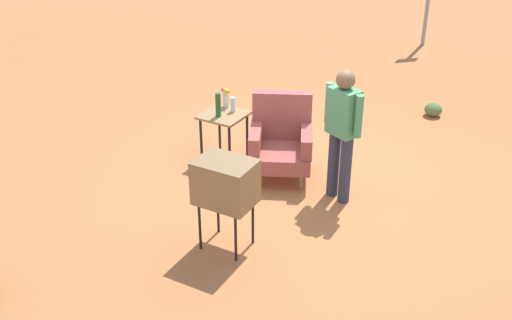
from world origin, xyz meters
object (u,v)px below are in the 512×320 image
side_table (224,121)px  bottle_short_clear (233,105)px  armchair (281,139)px  bottle_wine_green (218,105)px  person_standing (342,128)px  flower_vase (226,96)px  tv_on_stand (226,183)px

side_table → bottle_short_clear: 0.25m
armchair → bottle_wine_green: bearing=-171.5°
armchair → person_standing: size_ratio=0.65×
bottle_short_clear → person_standing: bearing=-9.7°
side_table → person_standing: person_standing is taller
side_table → bottle_wine_green: size_ratio=2.12×
side_table → flower_vase: bearing=115.6°
tv_on_stand → flower_vase: tv_on_stand is taller
tv_on_stand → flower_vase: bearing=122.6°
tv_on_stand → side_table: bearing=123.4°
flower_vase → side_table: bearing=-64.4°
armchair → bottle_short_clear: 0.84m
bottle_short_clear → flower_vase: size_ratio=0.75×
armchair → bottle_wine_green: (-0.87, -0.13, 0.34)m
side_table → tv_on_stand: 2.02m
side_table → bottle_short_clear: bearing=64.6°
person_standing → bottle_short_clear: person_standing is taller
bottle_short_clear → flower_vase: (-0.17, 0.10, 0.05)m
tv_on_stand → person_standing: person_standing is taller
bottle_short_clear → side_table: bearing=-115.4°
armchair → side_table: armchair is taller
bottle_short_clear → bottle_wine_green: bearing=-110.0°
person_standing → flower_vase: bearing=168.4°
armchair → person_standing: (0.89, -0.18, 0.44)m
side_table → bottle_wine_green: (-0.02, -0.10, 0.26)m
armchair → tv_on_stand: 1.75m
armchair → bottle_wine_green: size_ratio=3.31×
bottle_short_clear → flower_vase: flower_vase is taller
armchair → person_standing: 1.01m
armchair → tv_on_stand: armchair is taller
bottle_short_clear → armchair: bearing=-7.4°
tv_on_stand → person_standing: bearing=67.5°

